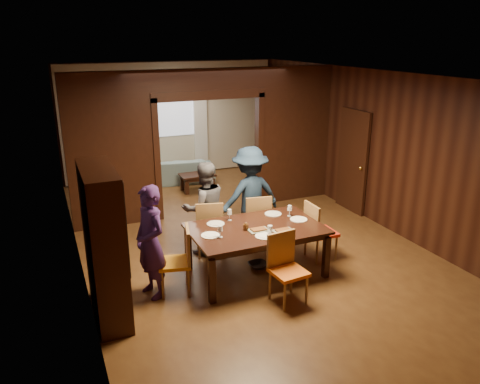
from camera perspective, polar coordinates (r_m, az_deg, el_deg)
name	(u,v)px	position (r m, az deg, el deg)	size (l,w,h in m)	color
floor	(241,239)	(8.48, 0.16, -5.77)	(9.00, 9.00, 0.00)	#543017
ceiling	(241,74)	(7.75, 0.18, 14.16)	(5.50, 9.00, 0.02)	silver
room_walls	(205,137)	(9.69, -4.30, 6.68)	(5.52, 9.01, 2.90)	black
person_purple	(150,242)	(6.55, -10.86, -6.05)	(0.59, 0.39, 1.62)	#371B4F
person_grey	(204,208)	(7.73, -4.35, -2.00)	(0.77, 0.60, 1.58)	#4F4D53
person_navy	(250,196)	(8.07, 1.20, -0.46)	(1.12, 0.64, 1.73)	#17263B
sofa	(173,171)	(11.76, -8.22, 2.59)	(2.02, 0.79, 0.59)	#7C9DA3
serving_bowl	(259,221)	(7.18, 2.29, -3.53)	(0.31, 0.31, 0.07)	black
dining_table	(256,250)	(7.19, 1.97, -7.12)	(1.99, 1.24, 0.76)	black
coffee_table	(197,182)	(11.08, -5.22, 1.21)	(0.80, 0.50, 0.40)	black
chair_left	(174,261)	(6.71, -8.01, -8.30)	(0.44, 0.44, 0.97)	orange
chair_right	(321,231)	(7.73, 9.90, -4.66)	(0.44, 0.44, 0.97)	red
chair_far_l	(209,227)	(7.77, -3.80, -4.28)	(0.44, 0.44, 0.97)	red
chair_far_r	(256,220)	(8.04, 1.92, -3.45)	(0.44, 0.44, 0.97)	#C55112
chair_near	(289,270)	(6.44, 5.95, -9.43)	(0.44, 0.44, 0.97)	orange
hutch	(104,245)	(6.15, -16.21, -6.21)	(0.40, 1.20, 2.00)	black
door_right	(353,161)	(9.85, 13.57, 3.67)	(0.06, 0.90, 2.10)	black
window_far	(171,110)	(12.07, -8.38, 9.83)	(1.20, 0.03, 1.30)	silver
curtain_left	(143,130)	(11.93, -11.73, 7.36)	(0.35, 0.06, 2.40)	white
curtain_right	(200,126)	(12.32, -4.84, 8.02)	(0.35, 0.06, 2.40)	white
plate_left	(210,235)	(6.76, -3.63, -5.29)	(0.27, 0.27, 0.01)	white
plate_far_l	(216,224)	(7.16, -2.99, -3.89)	(0.27, 0.27, 0.01)	silver
plate_far_r	(273,214)	(7.55, 4.06, -2.67)	(0.27, 0.27, 0.01)	silver
plate_right	(299,219)	(7.37, 7.17, -3.33)	(0.27, 0.27, 0.01)	white
plate_near	(264,236)	(6.73, 3.00, -5.39)	(0.27, 0.27, 0.01)	white
platter_a	(259,230)	(6.91, 2.28, -4.61)	(0.30, 0.20, 0.04)	gray
platter_b	(283,231)	(6.91, 5.30, -4.70)	(0.30, 0.20, 0.04)	gray
wineglass_left	(220,231)	(6.67, -2.41, -4.83)	(0.08, 0.08, 0.18)	silver
wineglass_far	(230,215)	(7.27, -1.29, -2.80)	(0.08, 0.08, 0.18)	silver
wineglass_right	(290,211)	(7.47, 6.06, -2.29)	(0.08, 0.08, 0.18)	white
tumbler	(270,230)	(6.78, 3.67, -4.66)	(0.07, 0.07, 0.14)	white
condiment_jar	(246,226)	(6.93, 0.72, -4.21)	(0.08, 0.08, 0.11)	#462710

